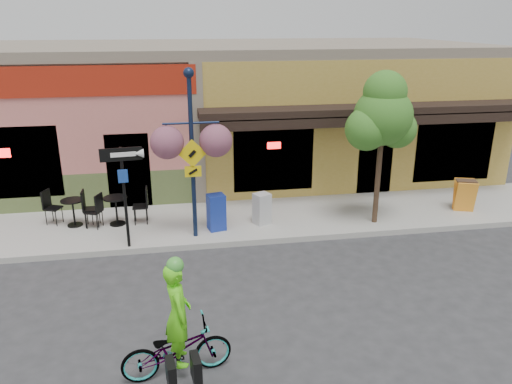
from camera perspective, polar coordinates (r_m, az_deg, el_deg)
ground at (r=11.96m, az=-0.42°, el=-7.18°), size 90.00×90.00×0.00m
sidewalk at (r=13.73m, az=-1.77°, el=-3.24°), size 24.00×3.00×0.15m
curb at (r=12.41m, az=-0.83°, el=-5.76°), size 24.00×0.12×0.15m
building at (r=18.41m, az=-4.27°, el=9.57°), size 18.20×8.20×4.50m
bicycle at (r=8.21m, az=-9.04°, el=-17.36°), size 1.79×0.83×0.91m
cyclist_rider at (r=7.99m, az=-8.82°, el=-15.11°), size 0.48×0.66×1.68m
lamp_post at (r=11.99m, az=-7.30°, el=4.10°), size 1.32×0.53×4.14m
one_way_sign at (r=11.95m, az=-14.75°, el=-0.71°), size 0.95×0.30×2.44m
cafe_set_left at (r=13.86m, az=-20.17°, el=-1.82°), size 1.74×1.31×0.94m
cafe_set_right at (r=13.59m, az=-15.71°, el=-1.63°), size 1.66×0.83×0.99m
newspaper_box_blue at (r=12.83m, az=-4.55°, el=-2.31°), size 0.49×0.46×0.94m
newspaper_box_grey at (r=13.17m, az=0.68°, el=-1.92°), size 0.50×0.48×0.84m
street_tree at (r=13.18m, az=14.03°, el=4.83°), size 2.08×2.08×4.04m
sandwich_board at (r=15.09m, az=22.87°, el=-0.56°), size 0.64×0.55×0.90m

